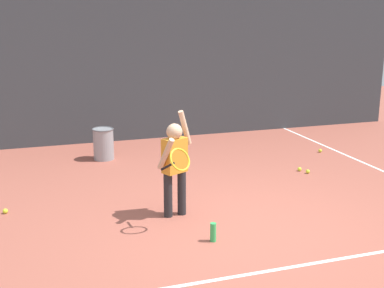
% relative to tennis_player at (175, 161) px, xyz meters
% --- Properties ---
extents(ground_plane, '(20.00, 20.00, 0.00)m').
position_rel_tennis_player_xyz_m(ground_plane, '(0.65, -0.60, -0.73)').
color(ground_plane, '#9E5142').
extents(court_line_baseline, '(9.00, 0.05, 0.00)m').
position_rel_tennis_player_xyz_m(court_line_baseline, '(0.65, -1.67, -0.72)').
color(court_line_baseline, white).
rests_on(court_line_baseline, ground).
extents(back_fence_windscreen, '(11.41, 0.08, 2.98)m').
position_rel_tennis_player_xyz_m(back_fence_windscreen, '(0.65, 4.21, 0.77)').
color(back_fence_windscreen, '#383D42').
rests_on(back_fence_windscreen, ground).
extents(fence_post_1, '(0.09, 0.09, 3.13)m').
position_rel_tennis_player_xyz_m(fence_post_1, '(-2.13, 4.27, 0.84)').
color(fence_post_1, slate).
rests_on(fence_post_1, ground).
extents(fence_post_2, '(0.09, 0.09, 3.13)m').
position_rel_tennis_player_xyz_m(fence_post_2, '(0.65, 4.27, 0.84)').
color(fence_post_2, slate).
rests_on(fence_post_2, ground).
extents(fence_post_3, '(0.09, 0.09, 3.13)m').
position_rel_tennis_player_xyz_m(fence_post_3, '(3.43, 4.27, 0.84)').
color(fence_post_3, slate).
rests_on(fence_post_3, ground).
extents(fence_post_4, '(0.09, 0.09, 3.13)m').
position_rel_tennis_player_xyz_m(fence_post_4, '(6.20, 4.27, 0.84)').
color(fence_post_4, slate).
rests_on(fence_post_4, ground).
extents(tennis_player, '(0.52, 0.79, 1.35)m').
position_rel_tennis_player_xyz_m(tennis_player, '(0.00, 0.00, 0.00)').
color(tennis_player, '#232326').
rests_on(tennis_player, ground).
extents(ball_hopper, '(0.38, 0.38, 0.56)m').
position_rel_tennis_player_xyz_m(ball_hopper, '(-0.48, 2.91, -0.44)').
color(ball_hopper, gray).
rests_on(ball_hopper, ground).
extents(water_bottle, '(0.07, 0.07, 0.22)m').
position_rel_tennis_player_xyz_m(water_bottle, '(0.20, -0.85, -0.62)').
color(water_bottle, green).
rests_on(water_bottle, ground).
extents(tennis_ball_0, '(0.07, 0.07, 0.07)m').
position_rel_tennis_player_xyz_m(tennis_ball_0, '(1.10, 3.65, -0.69)').
color(tennis_ball_0, '#CCE033').
rests_on(tennis_ball_0, ground).
extents(tennis_ball_3, '(0.07, 0.07, 0.07)m').
position_rel_tennis_player_xyz_m(tennis_ball_3, '(-2.08, 0.76, -0.69)').
color(tennis_ball_3, '#CCE033').
rests_on(tennis_ball_3, ground).
extents(tennis_ball_5, '(0.07, 0.07, 0.07)m').
position_rel_tennis_player_xyz_m(tennis_ball_5, '(3.45, 2.12, -0.69)').
color(tennis_ball_5, '#CCE033').
rests_on(tennis_ball_5, ground).
extents(tennis_ball_6, '(0.07, 0.07, 0.07)m').
position_rel_tennis_player_xyz_m(tennis_ball_6, '(2.48, 1.20, -0.69)').
color(tennis_ball_6, '#CCE033').
rests_on(tennis_ball_6, ground).
extents(tennis_ball_7, '(0.07, 0.07, 0.07)m').
position_rel_tennis_player_xyz_m(tennis_ball_7, '(2.55, 1.04, -0.69)').
color(tennis_ball_7, '#CCE033').
rests_on(tennis_ball_7, ground).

